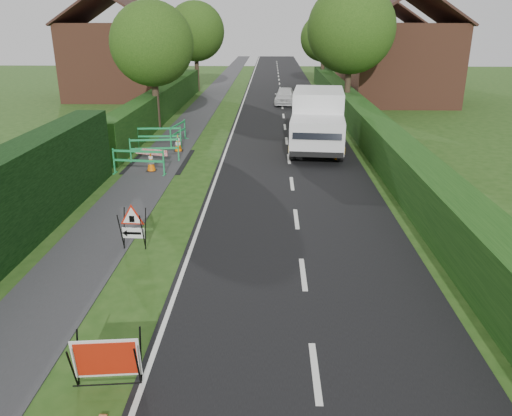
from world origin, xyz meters
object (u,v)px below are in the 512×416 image
object	(u,v)px
works_van	(318,120)
hatchback_car	(285,96)
red_rect_sign	(107,359)
triangle_sign	(131,224)

from	to	relation	value
works_van	hatchback_car	world-z (taller)	works_van
red_rect_sign	hatchback_car	bearing A→B (deg)	77.24
works_van	red_rect_sign	bearing A→B (deg)	-100.95
red_rect_sign	triangle_sign	world-z (taller)	triangle_sign
triangle_sign	hatchback_car	world-z (taller)	hatchback_car
works_van	hatchback_car	xyz separation A→B (m)	(-1.14, 13.59, -0.79)
triangle_sign	red_rect_sign	bearing A→B (deg)	-77.11
works_van	hatchback_car	bearing A→B (deg)	100.04
hatchback_car	works_van	bearing A→B (deg)	-81.34
red_rect_sign	works_van	bearing A→B (deg)	67.89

